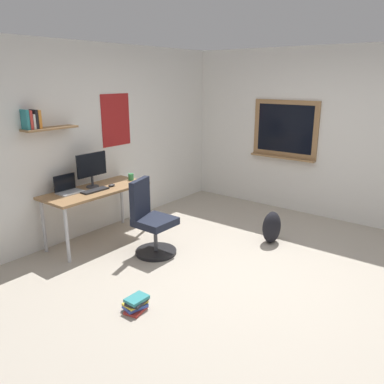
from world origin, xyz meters
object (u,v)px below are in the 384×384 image
(keyboard, at_px, (95,190))
(coffee_mug, at_px, (131,177))
(office_chair, at_px, (151,222))
(monitor_primary, at_px, (92,167))
(backpack, at_px, (272,227))
(book_stack_on_floor, at_px, (136,303))
(desk, at_px, (96,194))
(laptop, at_px, (68,188))
(computer_mouse, at_px, (112,185))

(keyboard, height_order, coffee_mug, coffee_mug)
(office_chair, distance_m, monitor_primary, 1.11)
(backpack, xyz_separation_m, book_stack_on_floor, (-2.25, 0.28, -0.15))
(desk, xyz_separation_m, keyboard, (-0.07, -0.08, 0.09))
(book_stack_on_floor, bearing_deg, coffee_mug, 46.89)
(laptop, relative_size, book_stack_on_floor, 1.20)
(keyboard, xyz_separation_m, backpack, (1.45, -1.82, -0.52))
(desk, relative_size, keyboard, 3.86)
(office_chair, distance_m, book_stack_on_floor, 1.32)
(monitor_primary, xyz_separation_m, backpack, (1.34, -1.99, -0.78))
(monitor_primary, distance_m, computer_mouse, 0.35)
(computer_mouse, height_order, book_stack_on_floor, computer_mouse)
(desk, relative_size, computer_mouse, 13.73)
(laptop, xyz_separation_m, coffee_mug, (0.93, -0.17, -0.01))
(laptop, xyz_separation_m, keyboard, (0.25, -0.22, -0.04))
(office_chair, relative_size, book_stack_on_floor, 3.69)
(coffee_mug, height_order, backpack, coffee_mug)
(laptop, bearing_deg, computer_mouse, -22.73)
(office_chair, relative_size, coffee_mug, 10.33)
(office_chair, bearing_deg, monitor_primary, 97.08)
(coffee_mug, bearing_deg, backpack, -67.72)
(office_chair, xyz_separation_m, laptop, (-0.47, 0.99, 0.38))
(laptop, relative_size, keyboard, 0.84)
(office_chair, xyz_separation_m, book_stack_on_floor, (-1.02, -0.77, -0.34))
(laptop, distance_m, book_stack_on_floor, 1.97)
(coffee_mug, relative_size, book_stack_on_floor, 0.36)
(office_chair, bearing_deg, backpack, -40.65)
(laptop, xyz_separation_m, monitor_primary, (0.36, -0.05, 0.22))
(backpack, distance_m, book_stack_on_floor, 2.27)
(desk, distance_m, computer_mouse, 0.24)
(laptop, bearing_deg, keyboard, -41.62)
(desk, relative_size, laptop, 4.61)
(monitor_primary, bearing_deg, book_stack_on_floor, -117.90)
(monitor_primary, height_order, book_stack_on_floor, monitor_primary)
(backpack, bearing_deg, keyboard, 128.59)
(keyboard, bearing_deg, laptop, 138.38)
(desk, bearing_deg, coffee_mug, -2.42)
(laptop, height_order, backpack, laptop)
(backpack, height_order, book_stack_on_floor, backpack)
(coffee_mug, bearing_deg, computer_mouse, -172.96)
(keyboard, distance_m, backpack, 2.38)
(office_chair, bearing_deg, coffee_mug, 60.43)
(office_chair, bearing_deg, book_stack_on_floor, -142.97)
(desk, height_order, backpack, desk)
(keyboard, height_order, computer_mouse, computer_mouse)
(office_chair, relative_size, laptop, 3.06)
(laptop, relative_size, computer_mouse, 2.98)
(computer_mouse, xyz_separation_m, coffee_mug, (0.41, 0.05, 0.03))
(keyboard, bearing_deg, backpack, -51.41)
(desk, distance_m, laptop, 0.38)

